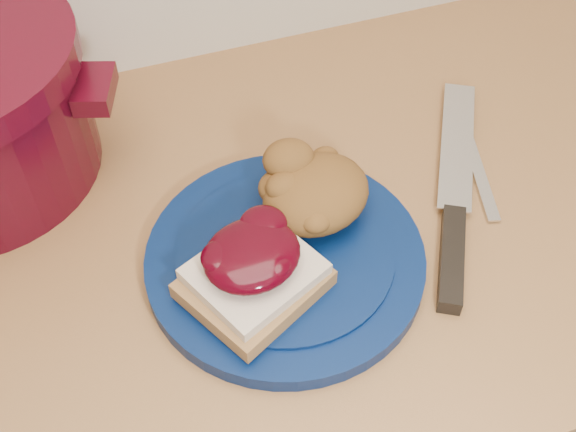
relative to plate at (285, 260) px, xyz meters
name	(u,v)px	position (x,y,z in m)	size (l,w,h in m)	color
base_cabinet	(276,416)	(0.00, 0.06, -0.48)	(4.00, 0.60, 0.86)	beige
plate	(285,260)	(0.00, 0.00, 0.00)	(0.28, 0.28, 0.02)	#041743
sandwich	(253,270)	(-0.04, -0.03, 0.04)	(0.15, 0.15, 0.06)	olive
stuffing_mound	(316,194)	(0.05, 0.04, 0.04)	(0.11, 0.10, 0.06)	brown
chef_knife	(453,224)	(0.18, -0.01, 0.00)	(0.19, 0.30, 0.02)	black
butter_knife	(475,161)	(0.25, 0.06, -0.01)	(0.18, 0.01, 0.00)	silver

